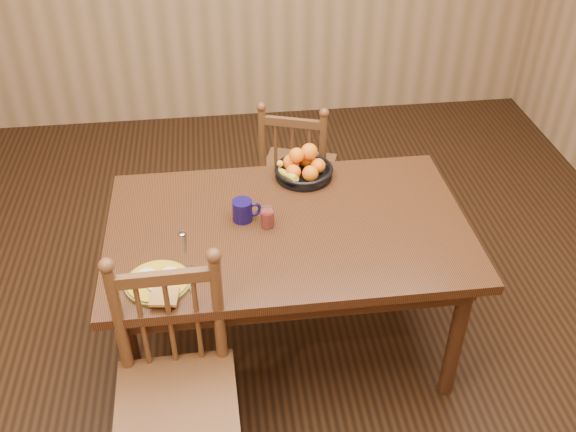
{
  "coord_description": "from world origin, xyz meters",
  "views": [
    {
      "loc": [
        -0.28,
        -2.24,
        2.49
      ],
      "look_at": [
        0.0,
        0.0,
        0.8
      ],
      "focal_mm": 40.0,
      "sensor_mm": 36.0,
      "label": 1
    }
  ],
  "objects": [
    {
      "name": "dining_table",
      "position": [
        0.0,
        0.0,
        0.67
      ],
      "size": [
        1.6,
        1.0,
        0.75
      ],
      "color": "black",
      "rests_on": "ground"
    },
    {
      "name": "juice_glass",
      "position": [
        -0.09,
        0.01,
        0.79
      ],
      "size": [
        0.06,
        0.06,
        0.09
      ],
      "color": "silver",
      "rests_on": "dining_table"
    },
    {
      "name": "fruit_bowl",
      "position": [
        0.12,
        0.38,
        0.8
      ],
      "size": [
        0.29,
        0.29,
        0.17
      ],
      "color": "black",
      "rests_on": "dining_table"
    },
    {
      "name": "chair_far",
      "position": [
        0.17,
        0.91,
        0.44
      ],
      "size": [
        0.52,
        0.51,
        0.91
      ],
      "rotation": [
        0.0,
        0.0,
        2.82
      ],
      "color": "#482915",
      "rests_on": "ground"
    },
    {
      "name": "room",
      "position": [
        0.0,
        0.0,
        1.35
      ],
      "size": [
        4.52,
        5.02,
        2.72
      ],
      "color": "black",
      "rests_on": "ground"
    },
    {
      "name": "breakfast_plate",
      "position": [
        -0.56,
        -0.32,
        0.76
      ],
      "size": [
        0.26,
        0.29,
        0.04
      ],
      "color": "#59601E",
      "rests_on": "dining_table"
    },
    {
      "name": "chair_near",
      "position": [
        -0.51,
        -0.64,
        0.49
      ],
      "size": [
        0.47,
        0.45,
        1.01
      ],
      "rotation": [
        0.0,
        0.0,
        0.02
      ],
      "color": "#482915",
      "rests_on": "ground"
    },
    {
      "name": "coffee_mug",
      "position": [
        -0.19,
        0.07,
        0.8
      ],
      "size": [
        0.13,
        0.09,
        0.1
      ],
      "color": "#100A39",
      "rests_on": "dining_table"
    },
    {
      "name": "spoon",
      "position": [
        -0.46,
        -0.03,
        0.75
      ],
      "size": [
        0.04,
        0.16,
        0.01
      ],
      "rotation": [
        0.0,
        0.0,
        0.0
      ],
      "color": "silver",
      "rests_on": "dining_table"
    },
    {
      "name": "fork",
      "position": [
        -0.44,
        -0.3,
        0.75
      ],
      "size": [
        0.06,
        0.18,
        0.0
      ],
      "rotation": [
        0.0,
        0.0,
        0.35
      ],
      "color": "silver",
      "rests_on": "dining_table"
    }
  ]
}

